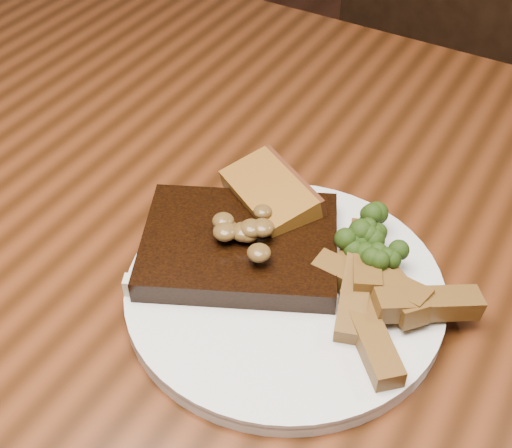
{
  "coord_description": "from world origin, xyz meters",
  "views": [
    {
      "loc": [
        0.25,
        -0.43,
        1.22
      ],
      "look_at": [
        0.01,
        -0.01,
        0.78
      ],
      "focal_mm": 50.0,
      "sensor_mm": 36.0,
      "label": 1
    }
  ],
  "objects_px": {
    "steak": "(240,246)",
    "plate": "(285,292)",
    "garlic_bread": "(269,209)",
    "potato_wedges": "(369,310)",
    "dining_table": "(254,302)",
    "chair_far": "(463,136)"
  },
  "relations": [
    {
      "from": "garlic_bread",
      "to": "plate",
      "type": "bearing_deg",
      "value": -22.15
    },
    {
      "from": "potato_wedges",
      "to": "steak",
      "type": "bearing_deg",
      "value": 175.59
    },
    {
      "from": "steak",
      "to": "potato_wedges",
      "type": "height_order",
      "value": "steak"
    },
    {
      "from": "dining_table",
      "to": "chair_far",
      "type": "height_order",
      "value": "chair_far"
    },
    {
      "from": "plate",
      "to": "steak",
      "type": "height_order",
      "value": "steak"
    },
    {
      "from": "dining_table",
      "to": "chair_far",
      "type": "bearing_deg",
      "value": 86.18
    },
    {
      "from": "dining_table",
      "to": "chair_far",
      "type": "xyz_separation_m",
      "value": [
        0.04,
        0.67,
        -0.19
      ]
    },
    {
      "from": "chair_far",
      "to": "plate",
      "type": "relative_size",
      "value": 3.11
    },
    {
      "from": "steak",
      "to": "garlic_bread",
      "type": "distance_m",
      "value": 0.06
    },
    {
      "from": "garlic_bread",
      "to": "potato_wedges",
      "type": "height_order",
      "value": "potato_wedges"
    },
    {
      "from": "plate",
      "to": "steak",
      "type": "distance_m",
      "value": 0.06
    },
    {
      "from": "steak",
      "to": "garlic_bread",
      "type": "height_order",
      "value": "steak"
    },
    {
      "from": "chair_far",
      "to": "plate",
      "type": "bearing_deg",
      "value": 109.34
    },
    {
      "from": "dining_table",
      "to": "garlic_bread",
      "type": "bearing_deg",
      "value": 76.88
    },
    {
      "from": "plate",
      "to": "dining_table",
      "type": "bearing_deg",
      "value": 140.32
    },
    {
      "from": "dining_table",
      "to": "plate",
      "type": "xyz_separation_m",
      "value": [
        0.06,
        -0.05,
        0.1
      ]
    },
    {
      "from": "dining_table",
      "to": "steak",
      "type": "relative_size",
      "value": 9.26
    },
    {
      "from": "dining_table",
      "to": "garlic_bread",
      "type": "height_order",
      "value": "garlic_bread"
    },
    {
      "from": "steak",
      "to": "potato_wedges",
      "type": "relative_size",
      "value": 1.47
    },
    {
      "from": "steak",
      "to": "plate",
      "type": "bearing_deg",
      "value": -39.24
    },
    {
      "from": "dining_table",
      "to": "steak",
      "type": "bearing_deg",
      "value": -78.14
    },
    {
      "from": "garlic_bread",
      "to": "potato_wedges",
      "type": "relative_size",
      "value": 0.83
    }
  ]
}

